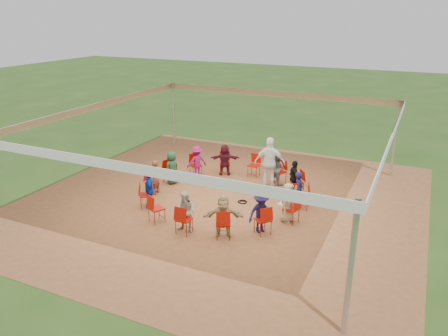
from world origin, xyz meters
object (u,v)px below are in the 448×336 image
at_px(chair_4, 254,165).
at_px(chair_9, 146,195).
at_px(person_seated_0, 288,203).
at_px(person_seated_10, 223,216).
at_px(person_seated_1, 299,190).
at_px(standing_person, 270,163).
at_px(chair_7, 170,172).
at_px(chair_8, 152,182).
at_px(person_seated_6, 172,168).
at_px(person_seated_7, 155,177).
at_px(person_seated_5, 197,162).
at_px(cable_coil, 243,202).
at_px(laptop, 283,202).
at_px(chair_2, 297,182).
at_px(chair_6, 196,165).
at_px(chair_5, 225,163).
at_px(chair_12, 223,224).
at_px(chair_13, 263,220).
at_px(chair_10, 156,209).
at_px(person_seated_11, 261,212).
at_px(person_seated_8, 149,189).
at_px(chair_11, 184,219).
at_px(person_seated_9, 186,212).
at_px(person_seated_3, 277,168).
at_px(chair_0, 291,209).
at_px(chair_1, 302,196).
at_px(chair_3, 279,172).
at_px(person_seated_2, 294,178).

height_order(chair_4, chair_9, same).
height_order(person_seated_0, person_seated_10, same).
bearing_deg(chair_4, person_seated_1, 139.77).
height_order(person_seated_1, standing_person, standing_person).
distance_m(chair_7, chair_8, 1.18).
relative_size(person_seated_6, person_seated_7, 1.00).
height_order(person_seated_5, person_seated_7, same).
bearing_deg(person_seated_0, cable_coil, 82.45).
xyz_separation_m(person_seated_6, laptop, (4.75, -1.20, -0.04)).
distance_m(chair_4, chair_8, 4.15).
bearing_deg(chair_2, chair_6, 51.43).
height_order(chair_5, person_seated_1, person_seated_1).
distance_m(chair_6, chair_12, 5.18).
height_order(chair_6, chair_12, same).
xyz_separation_m(chair_9, chair_13, (4.15, -0.10, 0.00)).
bearing_deg(person_seated_6, laptop, 90.00).
relative_size(chair_7, chair_13, 1.00).
xyz_separation_m(chair_8, person_seated_7, (0.12, 0.02, 0.19)).
height_order(chair_10, person_seated_0, person_seated_0).
height_order(person_seated_11, cable_coil, person_seated_11).
distance_m(chair_13, person_seated_8, 4.06).
height_order(chair_11, person_seated_11, person_seated_11).
xyz_separation_m(chair_6, person_seated_9, (1.98, -4.24, 0.19)).
xyz_separation_m(chair_13, person_seated_9, (-2.10, -0.83, 0.19)).
bearing_deg(person_seated_3, standing_person, 98.53).
bearing_deg(cable_coil, person_seated_5, 149.50).
height_order(chair_0, chair_10, same).
distance_m(person_seated_8, person_seated_9, 2.20).
xyz_separation_m(person_seated_0, person_seated_11, (-0.51, -1.00, 0.00)).
bearing_deg(person_seated_9, person_seated_10, 12.86).
bearing_deg(person_seated_0, chair_7, 90.00).
xyz_separation_m(chair_1, person_seated_5, (-4.55, 1.10, 0.19)).
height_order(chair_4, person_seated_6, person_seated_6).
bearing_deg(person_seated_3, cable_coil, 103.97).
relative_size(person_seated_11, cable_coil, 3.31).
xyz_separation_m(chair_3, person_seated_2, (0.81, -0.83, 0.19)).
height_order(person_seated_3, person_seated_8, same).
bearing_deg(person_seated_1, cable_coil, 91.02).
height_order(chair_8, person_seated_3, person_seated_3).
distance_m(chair_0, chair_4, 4.15).
height_order(chair_3, chair_5, same).
bearing_deg(chair_0, laptop, 90.00).
distance_m(person_seated_7, standing_person, 4.20).
bearing_deg(chair_11, person_seated_6, 127.52).
bearing_deg(chair_5, chair_8, 38.57).
xyz_separation_m(person_seated_0, cable_coil, (-1.81, 0.72, -0.61)).
xyz_separation_m(chair_6, chair_8, (-0.57, -2.23, 0.00)).
bearing_deg(person_seated_2, chair_6, 50.37).
relative_size(chair_0, chair_7, 1.00).
bearing_deg(standing_person, laptop, 105.07).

